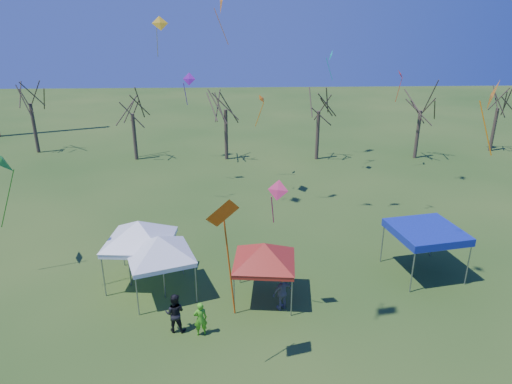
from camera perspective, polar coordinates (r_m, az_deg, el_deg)
The scene contains 24 objects.
ground at distance 20.85m, azimuth 1.92°, elevation -15.78°, with size 140.00×140.00×0.00m, color #254A17.
tree_0 at distance 48.47m, azimuth -26.73°, elevation 11.84°, with size 3.83×3.83×8.44m.
tree_1 at distance 42.83m, azimuth -15.40°, elevation 11.40°, with size 3.42×3.42×7.54m.
tree_2 at distance 41.46m, azimuth -3.89°, elevation 12.49°, with size 3.71×3.71×8.18m.
tree_3 at distance 41.81m, azimuth 7.96°, elevation 12.12°, with size 3.59×3.59×7.91m.
tree_4 at distance 44.39m, azimuth 20.14°, elevation 11.55°, with size 3.58×3.58×7.89m.
tree_5 at distance 49.97m, azimuth 28.28°, elevation 10.91°, with size 3.39×3.39×7.46m.
tent_white_west at distance 22.77m, azimuth -14.51°, elevation -4.03°, with size 4.33×4.33×3.83m.
tent_white_mid at distance 21.60m, azimuth -12.09°, elevation -5.91°, with size 3.80×3.80×3.55m.
tent_red at distance 20.81m, azimuth 1.06°, elevation -6.89°, with size 3.82×3.82×3.39m.
tent_blue at distance 24.61m, azimuth 20.53°, elevation -4.71°, with size 3.77×3.77×2.55m.
person_grey at distance 21.11m, azimuth 3.31°, elevation -12.44°, with size 1.00×0.42×1.71m, color slate.
person_green at distance 19.78m, azimuth -6.96°, elevation -15.45°, with size 0.57×0.37×1.56m, color #4DBB1E.
person_dark at distance 20.08m, azimuth -10.11°, elevation -14.66°, with size 0.86×0.67×1.77m, color black.
kite_5 at distance 14.98m, azimuth -4.24°, elevation -2.71°, with size 1.60×1.52×4.57m.
kite_11 at distance 30.64m, azimuth -4.40°, elevation 22.62°, with size 0.89×1.52×3.34m.
kite_2 at distance 40.84m, azimuth -11.92°, elevation 19.94°, with size 1.51×1.12×3.32m.
kite_22 at distance 36.29m, azimuth 0.70°, elevation 11.41°, with size 0.92×0.97×2.48m.
kite_1 at distance 18.30m, azimuth 2.71°, elevation 0.13°, with size 0.94×0.67×1.96m.
kite_14 at distance 25.36m, azimuth -29.21°, elevation 3.45°, with size 1.46×1.77×3.92m.
kite_19 at distance 37.10m, azimuth 9.30°, elevation 16.46°, with size 0.63×0.90×2.39m.
kite_12 at distance 39.98m, azimuth 17.62°, elevation 13.77°, with size 0.81×0.98×2.62m.
kite_13 at distance 34.82m, azimuth -8.40°, elevation 13.74°, with size 0.99×0.69×2.45m.
kite_27 at distance 18.40m, azimuth 27.37°, elevation 10.62°, with size 0.94×1.16×2.83m.
Camera 1 is at (-1.39, -16.60, 12.54)m, focal length 32.00 mm.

